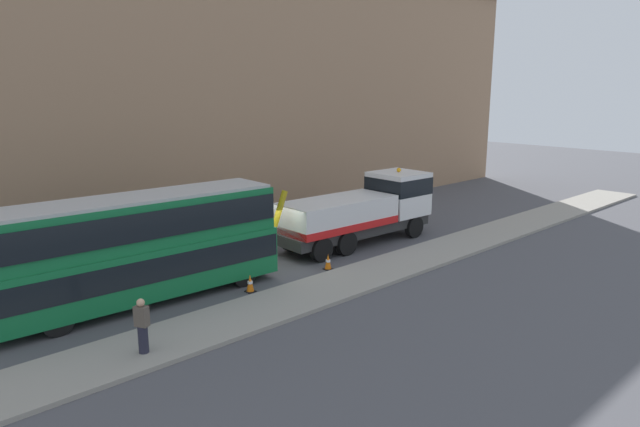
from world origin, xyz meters
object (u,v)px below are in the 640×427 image
at_px(traffic_cone_near_bus, 250,284).
at_px(traffic_cone_midway, 328,262).
at_px(pedestrian_onlooker, 142,326).
at_px(recovery_tow_truck, 363,209).
at_px(double_decker_bus, 137,245).

xyz_separation_m(traffic_cone_near_bus, traffic_cone_midway, (4.20, -0.08, 0.00)).
bearing_deg(pedestrian_onlooker, recovery_tow_truck, -10.41).
bearing_deg(traffic_cone_near_bus, traffic_cone_midway, -1.10).
relative_size(recovery_tow_truck, traffic_cone_near_bus, 14.15).
height_order(recovery_tow_truck, traffic_cone_near_bus, recovery_tow_truck).
xyz_separation_m(recovery_tow_truck, pedestrian_onlooker, (-14.25, -4.25, -0.77)).
height_order(double_decker_bus, traffic_cone_near_bus, double_decker_bus).
distance_m(double_decker_bus, pedestrian_onlooker, 4.87).
height_order(double_decker_bus, pedestrian_onlooker, double_decker_bus).
height_order(traffic_cone_near_bus, traffic_cone_midway, same).
relative_size(traffic_cone_near_bus, traffic_cone_midway, 1.00).
bearing_deg(traffic_cone_near_bus, recovery_tow_truck, 12.66).
distance_m(pedestrian_onlooker, traffic_cone_midway, 10.11).
bearing_deg(traffic_cone_near_bus, pedestrian_onlooker, -157.66).
height_order(recovery_tow_truck, pedestrian_onlooker, recovery_tow_truck).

